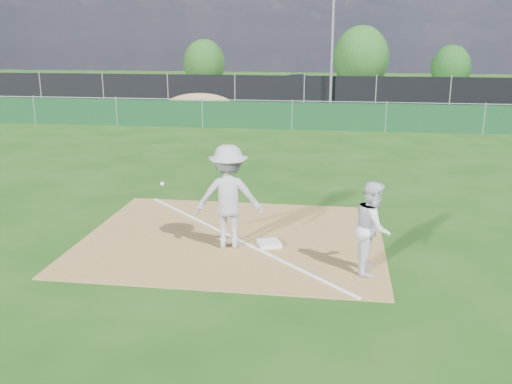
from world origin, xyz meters
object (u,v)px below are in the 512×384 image
runner (373,227)px  car_right (358,90)px  tree_left (204,63)px  tree_mid (361,58)px  first_base (269,243)px  tree_right (451,67)px  car_mid (303,88)px  light_pole (333,35)px  play_at_first (229,197)px  car_left (194,88)px

runner → car_right: bearing=2.9°
tree_left → tree_mid: tree_mid is taller
first_base → runner: 2.26m
tree_right → car_mid: bearing=-143.2°
car_mid → tree_mid: bearing=-21.7°
runner → tree_right: size_ratio=0.49×
car_right → tree_right: tree_right is taller
runner → tree_left: (-11.03, 34.03, 1.11)m
light_pole → play_at_first: 22.44m
light_pole → tree_right: size_ratio=2.39×
first_base → car_right: 27.50m
runner → car_mid: (-2.99, 27.07, -0.02)m
light_pole → car_left: light_pole is taller
light_pole → car_mid: bearing=113.9°
car_mid → tree_mid: (3.72, 6.25, 1.63)m
tree_mid → car_left: bearing=-148.9°
car_left → tree_left: bearing=32.7°
car_mid → tree_left: 10.69m
light_pole → car_left: bearing=156.7°
first_base → tree_left: tree_left is taller
light_pole → car_mid: size_ratio=1.69×
car_right → tree_right: size_ratio=1.22×
play_at_first → first_base: bearing=10.2°
light_pole → tree_mid: light_pole is taller
tree_left → tree_right: 18.33m
play_at_first → car_right: bearing=83.5°
car_left → tree_mid: tree_mid is taller
first_base → tree_left: (-9.12, 33.08, 1.86)m
car_left → runner: bearing=-134.7°
car_right → runner: bearing=-166.2°
play_at_first → car_left: (-7.36, 26.00, -0.32)m
light_pole → tree_left: light_pole is taller
tree_mid → tree_right: tree_mid is taller
car_right → tree_left: tree_left is taller
car_right → tree_right: bearing=-31.8°
runner → car_left: (-10.03, 26.81, -0.11)m
play_at_first → runner: bearing=-16.8°
light_pole → car_mid: light_pole is taller
first_base → play_at_first: (-0.77, -0.14, 0.96)m
runner → car_mid: bearing=10.2°
first_base → car_left: (-8.12, 25.87, 0.64)m
car_right → first_base: bearing=-170.2°
light_pole → play_at_first: (-1.49, -22.19, -2.98)m
play_at_first → tree_left: (-8.35, 33.22, 0.91)m
first_base → tree_right: (9.20, 33.83, 1.66)m
play_at_first → tree_right: size_ratio=0.63×
light_pole → tree_right: bearing=54.3°
runner → tree_mid: 33.36m
tree_left → first_base: bearing=-74.6°
play_at_first → tree_right: tree_right is taller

